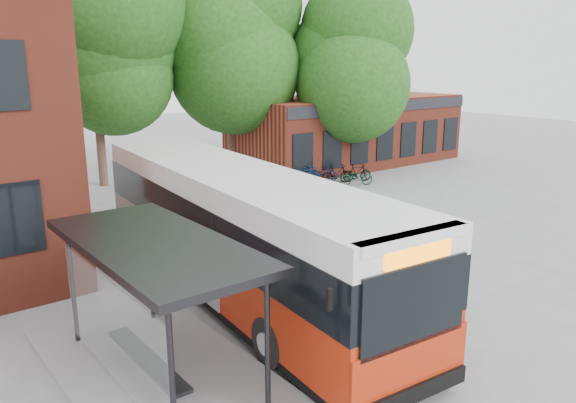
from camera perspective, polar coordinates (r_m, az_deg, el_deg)
ground at (r=14.91m, az=1.63°, el=-10.18°), size 100.00×100.00×0.00m
shop_row at (r=34.28m, az=6.08°, el=7.22°), size 14.00×6.20×4.00m
bus_shelter at (r=11.35m, az=-13.01°, el=-10.72°), size 3.60×7.00×2.90m
bike_rail at (r=27.85m, az=3.21°, el=1.86°), size 5.20×0.10×0.38m
tree_1 at (r=29.10m, az=-18.98°, el=11.62°), size 7.92×7.92×10.40m
tree_2 at (r=31.26m, az=-5.92°, el=12.98°), size 7.92×7.92×11.00m
tree_3 at (r=31.24m, az=6.11°, el=11.40°), size 7.04×7.04×9.28m
city_bus at (r=15.04m, az=-5.25°, el=-3.15°), size 4.05×13.46×3.37m
bicycle_0 at (r=26.50m, az=-1.50°, el=1.74°), size 1.63×0.68×0.84m
bicycle_2 at (r=26.35m, az=1.25°, el=1.79°), size 1.89×0.99×0.95m
bicycle_3 at (r=28.10m, az=1.97°, el=2.60°), size 1.66×0.71×0.97m
bicycle_4 at (r=28.91m, az=3.38°, el=2.88°), size 1.88×1.28×0.93m
bicycle_5 at (r=28.69m, az=4.97°, el=2.81°), size 1.70×0.95×0.99m
bicycle_6 at (r=28.34m, az=6.96°, el=2.52°), size 1.79×1.23×0.89m
bicycle_7 at (r=29.27m, az=7.03°, el=2.92°), size 1.57×1.03×0.92m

